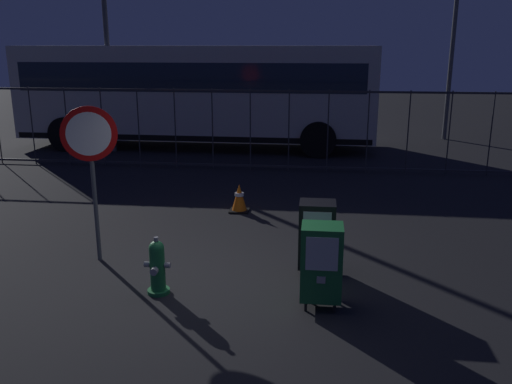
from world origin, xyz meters
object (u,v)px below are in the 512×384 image
object	(u,v)px
newspaper_box_secondary	(317,234)
street_light_near_left	(456,6)
fire_hydrant	(157,267)
street_light_near_right	(105,11)
traffic_cone	(239,198)
bus_near	(197,90)
stop_sign	(91,152)
newspaper_box_primary	(321,262)

from	to	relation	value
newspaper_box_secondary	street_light_near_left	xyz separation A→B (m)	(4.12, 11.48, 3.63)
fire_hydrant	street_light_near_right	size ratio (longest dim) A/B	0.11
traffic_cone	bus_near	size ratio (longest dim) A/B	0.05
stop_sign	street_light_near_right	bearing A→B (deg)	109.57
stop_sign	bus_near	xyz separation A→B (m)	(-0.56, 9.10, 0.11)
newspaper_box_primary	stop_sign	world-z (taller)	stop_sign
newspaper_box_primary	street_light_near_left	world-z (taller)	street_light_near_left
fire_hydrant	stop_sign	world-z (taller)	stop_sign
traffic_cone	street_light_near_left	size ratio (longest dim) A/B	0.07
bus_near	street_light_near_right	size ratio (longest dim) A/B	1.56
newspaper_box_primary	street_light_near_left	xyz separation A→B (m)	(4.06, 12.42, 3.63)
stop_sign	bus_near	size ratio (longest dim) A/B	0.21
fire_hydrant	street_light_near_left	world-z (taller)	street_light_near_left
bus_near	street_light_near_left	distance (m)	8.50
stop_sign	street_light_near_right	distance (m)	8.88
newspaper_box_secondary	stop_sign	world-z (taller)	stop_sign
newspaper_box_secondary	traffic_cone	distance (m)	3.10
newspaper_box_primary	fire_hydrant	bearing A→B (deg)	176.50
newspaper_box_primary	bus_near	distance (m)	10.90
traffic_cone	street_light_near_left	xyz separation A→B (m)	(5.58, 8.76, 3.94)
newspaper_box_secondary	bus_near	size ratio (longest dim) A/B	0.10
fire_hydrant	traffic_cone	distance (m)	3.58
stop_sign	street_light_near_left	bearing A→B (deg)	57.43
street_light_near_left	fire_hydrant	bearing A→B (deg)	-116.31
fire_hydrant	bus_near	bearing A→B (deg)	99.74
fire_hydrant	street_light_near_right	distance (m)	10.52
fire_hydrant	bus_near	xyz separation A→B (m)	(-1.72, 10.04, 1.36)
traffic_cone	newspaper_box_primary	bearing A→B (deg)	-67.50
street_light_near_right	fire_hydrant	bearing A→B (deg)	-65.89
newspaper_box_primary	newspaper_box_secondary	size ratio (longest dim) A/B	1.00
street_light_near_left	stop_sign	bearing A→B (deg)	-122.57
newspaper_box_primary	bus_near	xyz separation A→B (m)	(-3.75, 10.17, 1.14)
fire_hydrant	street_light_near_left	distance (m)	14.25
stop_sign	street_light_near_right	size ratio (longest dim) A/B	0.33
fire_hydrant	street_light_near_right	world-z (taller)	street_light_near_right
newspaper_box_secondary	fire_hydrant	bearing A→B (deg)	-157.24
street_light_near_left	newspaper_box_secondary	bearing A→B (deg)	-109.75
newspaper_box_secondary	street_light_near_left	world-z (taller)	street_light_near_left
newspaper_box_primary	traffic_cone	distance (m)	3.98
bus_near	street_light_near_left	xyz separation A→B (m)	(7.81, 2.25, 2.49)
newspaper_box_secondary	traffic_cone	bearing A→B (deg)	118.18
street_light_near_left	street_light_near_right	size ratio (longest dim) A/B	1.08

